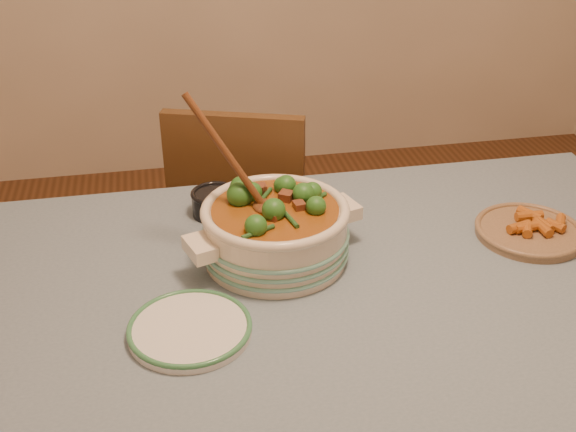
% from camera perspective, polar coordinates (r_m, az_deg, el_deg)
% --- Properties ---
extents(dining_table, '(1.68, 1.08, 0.76)m').
position_cam_1_polar(dining_table, '(1.57, 3.96, -8.64)').
color(dining_table, brown).
rests_on(dining_table, floor).
extents(stew_casserole, '(0.41, 0.40, 0.38)m').
position_cam_1_polar(stew_casserole, '(1.57, -1.03, -0.85)').
color(stew_casserole, beige).
rests_on(stew_casserole, dining_table).
extents(white_plate, '(0.30, 0.30, 0.02)m').
position_cam_1_polar(white_plate, '(1.41, -7.76, -8.79)').
color(white_plate, white).
rests_on(white_plate, dining_table).
extents(condiment_bowl, '(0.13, 0.13, 0.06)m').
position_cam_1_polar(condiment_bowl, '(1.78, -5.78, 1.17)').
color(condiment_bowl, black).
rests_on(condiment_bowl, dining_table).
extents(fried_plate, '(0.31, 0.31, 0.04)m').
position_cam_1_polar(fried_plate, '(1.78, 18.52, -1.02)').
color(fried_plate, '#9C7656').
rests_on(fried_plate, dining_table).
extents(chair_far, '(0.52, 0.52, 0.88)m').
position_cam_1_polar(chair_far, '(2.31, -3.57, 0.14)').
color(chair_far, brown).
rests_on(chair_far, floor).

